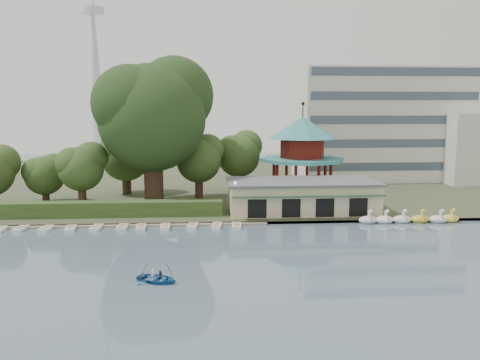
{
  "coord_description": "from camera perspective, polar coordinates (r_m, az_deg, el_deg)",
  "views": [
    {
      "loc": [
        -1.58,
        -34.97,
        12.81
      ],
      "look_at": [
        2.0,
        18.0,
        5.0
      ],
      "focal_mm": 35.0,
      "sensor_mm": 36.0,
      "label": 1
    }
  ],
  "objects": [
    {
      "name": "ground_plane",
      "position": [
        37.28,
        -1.23,
        -11.73
      ],
      "size": [
        220.0,
        220.0,
        0.0
      ],
      "primitive_type": "plane",
      "color": "slate",
      "rests_on": "ground"
    },
    {
      "name": "embankment",
      "position": [
        53.81,
        -2.08,
        -5.25
      ],
      "size": [
        220.0,
        0.6,
        0.3
      ],
      "primitive_type": "cube",
      "color": "gray",
      "rests_on": "ground"
    },
    {
      "name": "hedge",
      "position": [
        58.22,
        -17.14,
        -3.41
      ],
      "size": [
        30.0,
        2.0,
        1.8
      ],
      "primitive_type": "cube",
      "color": "#375222",
      "rests_on": "shore"
    },
    {
      "name": "shore",
      "position": [
        87.9,
        -2.8,
        0.11
      ],
      "size": [
        220.0,
        70.0,
        0.4
      ],
      "primitive_type": "cube",
      "color": "#424930",
      "rests_on": "ground"
    },
    {
      "name": "swan_boats",
      "position": [
        58.01,
        20.07,
        -4.51
      ],
      "size": [
        11.95,
        2.04,
        1.92
      ],
      "color": "silver",
      "rests_on": "ground"
    },
    {
      "name": "big_tree",
      "position": [
        63.61,
        -10.5,
        8.34
      ],
      "size": [
        15.66,
        14.6,
        19.87
      ],
      "color": "#3A281C",
      "rests_on": "shore"
    },
    {
      "name": "moored_rowboats",
      "position": [
        53.48,
        -15.83,
        -5.62
      ],
      "size": [
        29.65,
        2.79,
        0.36
      ],
      "color": "white",
      "rests_on": "ground"
    },
    {
      "name": "boathouse",
      "position": [
        59.04,
        7.51,
        -1.89
      ],
      "size": [
        18.6,
        9.39,
        3.9
      ],
      "color": "beige",
      "rests_on": "shore"
    },
    {
      "name": "broadcast_tower",
      "position": [
        180.82,
        -17.34,
        14.73
      ],
      "size": [
        8.0,
        8.0,
        96.0
      ],
      "color": "silver",
      "rests_on": "ground"
    },
    {
      "name": "lamp_post",
      "position": [
        54.88,
        -0.59,
        -1.57
      ],
      "size": [
        0.36,
        0.36,
        4.28
      ],
      "color": "black",
      "rests_on": "shore"
    },
    {
      "name": "pavilion",
      "position": [
        68.54,
        7.59,
        3.84
      ],
      "size": [
        12.4,
        12.4,
        13.5
      ],
      "color": "beige",
      "rests_on": "shore"
    },
    {
      "name": "small_trees",
      "position": [
        68.39,
        -13.61,
        2.44
      ],
      "size": [
        40.1,
        16.75,
        9.92
      ],
      "color": "#3A281C",
      "rests_on": "shore"
    },
    {
      "name": "dock",
      "position": [
        54.7,
        -14.8,
        -5.33
      ],
      "size": [
        34.0,
        1.6,
        0.24
      ],
      "primitive_type": "cube",
      "color": "gray",
      "rests_on": "ground"
    },
    {
      "name": "office_building",
      "position": [
        90.74,
        18.42,
        6.0
      ],
      "size": [
        38.0,
        18.0,
        20.0
      ],
      "color": "silver",
      "rests_on": "shore"
    },
    {
      "name": "rowboat_with_passengers",
      "position": [
        36.68,
        -10.11,
        -11.43
      ],
      "size": [
        5.47,
        4.83,
        2.01
      ],
      "color": "#2368A5",
      "rests_on": "ground"
    }
  ]
}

